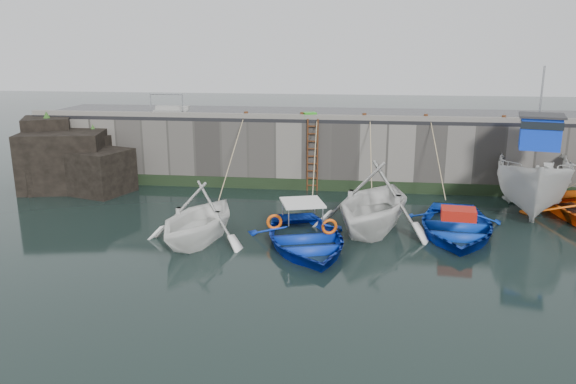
# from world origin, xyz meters

# --- Properties ---
(ground) EXTENTS (120.00, 120.00, 0.00)m
(ground) POSITION_xyz_m (0.00, 0.00, 0.00)
(ground) COLOR black
(ground) RESTS_ON ground
(quay_back) EXTENTS (30.00, 5.00, 3.00)m
(quay_back) POSITION_xyz_m (0.00, 12.50, 1.50)
(quay_back) COLOR slate
(quay_back) RESTS_ON ground
(road_back) EXTENTS (30.00, 5.00, 0.16)m
(road_back) POSITION_xyz_m (0.00, 12.50, 3.08)
(road_back) COLOR black
(road_back) RESTS_ON quay_back
(kerb_back) EXTENTS (30.00, 0.30, 0.20)m
(kerb_back) POSITION_xyz_m (0.00, 10.15, 3.26)
(kerb_back) COLOR slate
(kerb_back) RESTS_ON road_back
(algae_back) EXTENTS (30.00, 0.08, 0.50)m
(algae_back) POSITION_xyz_m (0.00, 9.96, 0.25)
(algae_back) COLOR black
(algae_back) RESTS_ON ground
(rock_outcrop) EXTENTS (5.85, 4.24, 3.41)m
(rock_outcrop) POSITION_xyz_m (-12.92, 9.11, 1.26)
(rock_outcrop) COLOR black
(rock_outcrop) RESTS_ON ground
(ladder) EXTENTS (0.51, 0.08, 3.20)m
(ladder) POSITION_xyz_m (-2.00, 9.91, 1.59)
(ladder) COLOR #3F1E0F
(ladder) RESTS_ON ground
(boat_near_white) EXTENTS (4.52, 4.98, 2.27)m
(boat_near_white) POSITION_xyz_m (-5.17, 2.86, 0.00)
(boat_near_white) COLOR white
(boat_near_white) RESTS_ON ground
(boat_near_white_rope) EXTENTS (0.04, 5.31, 3.10)m
(boat_near_white_rope) POSITION_xyz_m (-5.17, 7.68, 0.00)
(boat_near_white_rope) COLOR tan
(boat_near_white_rope) RESTS_ON ground
(boat_near_blue) EXTENTS (4.91, 5.87, 1.04)m
(boat_near_blue) POSITION_xyz_m (-1.62, 2.80, 0.00)
(boat_near_blue) COLOR #0B2EB3
(boat_near_blue) RESTS_ON ground
(boat_near_blue_rope) EXTENTS (0.04, 5.37, 3.10)m
(boat_near_blue_rope) POSITION_xyz_m (-1.62, 7.65, 0.00)
(boat_near_blue_rope) COLOR tan
(boat_near_blue_rope) RESTS_ON ground
(boat_near_blacktrim) EXTENTS (5.80, 6.26, 2.72)m
(boat_near_blacktrim) POSITION_xyz_m (0.58, 4.73, 0.00)
(boat_near_blacktrim) COLOR silver
(boat_near_blacktrim) RESTS_ON ground
(boat_near_blacktrim_rope) EXTENTS (0.04, 3.80, 3.10)m
(boat_near_blacktrim_rope) POSITION_xyz_m (0.58, 8.62, 0.00)
(boat_near_blacktrim_rope) COLOR tan
(boat_near_blacktrim_rope) RESTS_ON ground
(boat_near_navy) EXTENTS (4.21, 5.52, 1.07)m
(boat_near_navy) POSITION_xyz_m (3.39, 4.72, 0.00)
(boat_near_navy) COLOR #0C37B6
(boat_near_navy) RESTS_ON ground
(boat_near_navy_rope) EXTENTS (0.04, 3.81, 3.10)m
(boat_near_navy_rope) POSITION_xyz_m (3.39, 8.61, 0.00)
(boat_near_navy_rope) COLOR tan
(boat_near_navy_rope) RESTS_ON ground
(boat_far_white) EXTENTS (4.41, 7.79, 5.84)m
(boat_far_white) POSITION_xyz_m (6.92, 8.41, 1.19)
(boat_far_white) COLOR silver
(boat_far_white) RESTS_ON ground
(fish_crate) EXTENTS (0.66, 0.61, 0.28)m
(fish_crate) POSITION_xyz_m (-2.18, 10.30, 3.30)
(fish_crate) COLOR #28931A
(fish_crate) RESTS_ON road_back
(railing) EXTENTS (1.60, 1.05, 1.00)m
(railing) POSITION_xyz_m (-8.75, 11.25, 3.36)
(railing) COLOR #A5A8AD
(railing) RESTS_ON road_back
(bollard_a) EXTENTS (0.18, 0.18, 0.28)m
(bollard_a) POSITION_xyz_m (-5.00, 10.25, 3.30)
(bollard_a) COLOR #3F1E0F
(bollard_a) RESTS_ON road_back
(bollard_b) EXTENTS (0.18, 0.18, 0.28)m
(bollard_b) POSITION_xyz_m (-2.50, 10.25, 3.30)
(bollard_b) COLOR #3F1E0F
(bollard_b) RESTS_ON road_back
(bollard_c) EXTENTS (0.18, 0.18, 0.28)m
(bollard_c) POSITION_xyz_m (0.20, 10.25, 3.30)
(bollard_c) COLOR #3F1E0F
(bollard_c) RESTS_ON road_back
(bollard_d) EXTENTS (0.18, 0.18, 0.28)m
(bollard_d) POSITION_xyz_m (2.80, 10.25, 3.30)
(bollard_d) COLOR #3F1E0F
(bollard_d) RESTS_ON road_back
(bollard_e) EXTENTS (0.18, 0.18, 0.28)m
(bollard_e) POSITION_xyz_m (6.00, 10.25, 3.30)
(bollard_e) COLOR #3F1E0F
(bollard_e) RESTS_ON road_back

